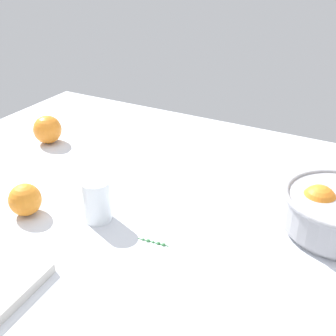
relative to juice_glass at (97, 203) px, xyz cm
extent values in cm
cube|color=silver|center=(8.06, 14.24, -5.73)|extent=(149.81, 108.42, 3.00)
cylinder|color=#99999E|center=(48.43, 20.96, -3.63)|extent=(21.35, 21.35, 1.20)
sphere|color=orange|center=(43.94, 19.97, 2.40)|extent=(7.70, 7.70, 7.70)
cylinder|color=white|center=(0.00, 0.00, 0.68)|extent=(6.38, 6.38, 9.81)
cylinder|color=gold|center=(0.00, 0.00, -1.68)|extent=(5.61, 5.61, 5.10)
sphere|color=orange|center=(-15.78, -6.06, -0.47)|extent=(7.51, 7.51, 7.51)
sphere|color=orange|center=(-38.50, 26.60, 0.08)|extent=(8.61, 8.61, 8.61)
cylinder|color=#3B7A46|center=(15.41, -1.55, -4.08)|extent=(7.02, 1.01, 0.30)
sphere|color=#3B7A46|center=(13.07, -1.79, -3.93)|extent=(0.70, 0.70, 0.70)
sphere|color=#3B7A46|center=(14.24, -1.67, -3.93)|extent=(0.94, 0.94, 0.94)
sphere|color=#3B7A46|center=(15.41, -1.55, -3.93)|extent=(0.66, 0.66, 0.66)
sphere|color=#3B7A46|center=(16.57, -1.43, -3.93)|extent=(0.89, 0.89, 0.89)
sphere|color=#3B7A46|center=(17.74, -1.31, -3.93)|extent=(0.94, 0.94, 0.94)
camera|label=1|loc=(53.69, -65.51, 53.18)|focal=47.16mm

